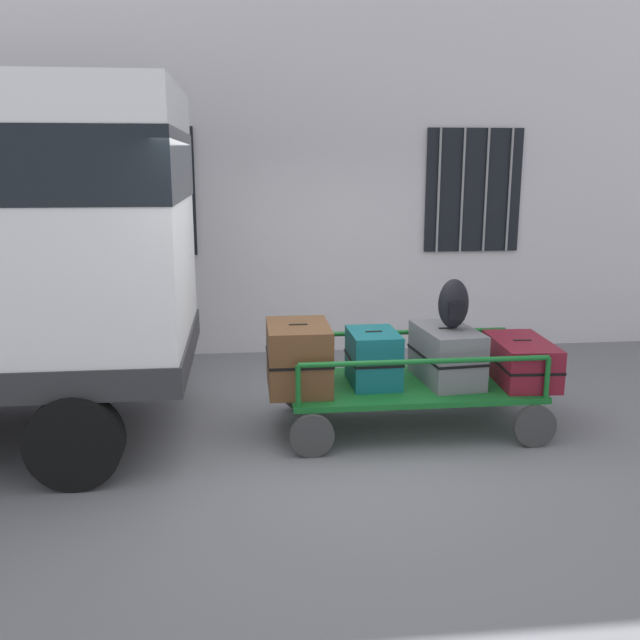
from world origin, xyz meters
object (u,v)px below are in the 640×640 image
Objects in this scene: suitcase_left_bottom at (298,357)px; suitcase_midleft_bottom at (373,358)px; luggage_cart at (410,390)px; suitcase_midright_bottom at (521,360)px; suitcase_center_bottom at (447,355)px; backpack at (454,304)px.

suitcase_left_bottom is 1.23× the size of suitcase_midleft_bottom.
suitcase_midleft_bottom is (-0.33, 0.03, 0.31)m from luggage_cart.
luggage_cart is 0.46m from suitcase_midleft_bottom.
suitcase_midleft_bottom reaches higher than suitcase_midright_bottom.
suitcase_center_bottom is 0.94× the size of suitcase_midright_bottom.
backpack is at bearing -1.62° from suitcase_midleft_bottom.
luggage_cart is at bearing -178.42° from backpack.
backpack is at bearing 1.75° from suitcase_left_bottom.
luggage_cart is at bearing 1.81° from suitcase_left_bottom.
suitcase_left_bottom reaches higher than suitcase_center_bottom.
suitcase_midleft_bottom is 0.67× the size of suitcase_midright_bottom.
backpack is (0.70, -0.02, 0.47)m from suitcase_midleft_bottom.
backpack is (0.04, -0.03, 0.47)m from suitcase_center_bottom.
suitcase_midright_bottom is at bearing -3.24° from backpack.
luggage_cart is 2.50× the size of suitcase_midright_bottom.
suitcase_midleft_bottom is (0.67, 0.06, -0.05)m from suitcase_left_bottom.
suitcase_left_bottom is at bearing -178.25° from backpack.
suitcase_left_bottom reaches higher than suitcase_midleft_bottom.
backpack is at bearing 1.58° from luggage_cart.
suitcase_midleft_bottom is at bearing 178.38° from backpack.
luggage_cart is 5.09× the size of backpack.
luggage_cart is 1.04m from suitcase_midright_bottom.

